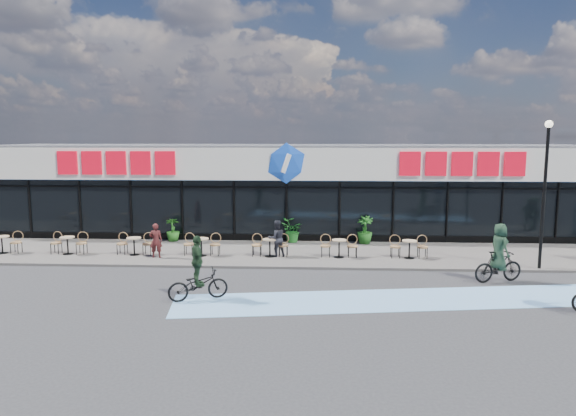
{
  "coord_description": "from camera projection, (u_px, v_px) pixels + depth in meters",
  "views": [
    {
      "loc": [
        1.32,
        -17.01,
        5.01
      ],
      "look_at": [
        0.25,
        3.5,
        2.16
      ],
      "focal_mm": 32.0,
      "sensor_mm": 36.0,
      "label": 1
    }
  ],
  "objects": [
    {
      "name": "sidewalk",
      "position": [
        283.0,
        253.0,
        22.03
      ],
      "size": [
        44.0,
        5.0,
        0.1
      ],
      "primitive_type": "cube",
      "color": "#58534E",
      "rests_on": "ground"
    },
    {
      "name": "patron_right",
      "position": [
        277.0,
        238.0,
        21.17
      ],
      "size": [
        0.89,
        0.8,
        1.51
      ],
      "primitive_type": "imported",
      "rotation": [
        0.0,
        0.0,
        3.51
      ],
      "color": "black",
      "rests_on": "sidewalk"
    },
    {
      "name": "bistro_set_2",
      "position": [
        135.0,
        244.0,
        21.54
      ],
      "size": [
        1.54,
        0.62,
        0.9
      ],
      "color": "tan",
      "rests_on": "sidewalk"
    },
    {
      "name": "bistro_set_6",
      "position": [
        409.0,
        247.0,
        20.96
      ],
      "size": [
        1.54,
        0.62,
        0.9
      ],
      "color": "tan",
      "rests_on": "sidewalk"
    },
    {
      "name": "bistro_set_5",
      "position": [
        339.0,
        246.0,
        21.1
      ],
      "size": [
        1.54,
        0.62,
        0.9
      ],
      "color": "tan",
      "rests_on": "sidewalk"
    },
    {
      "name": "cyclist_c",
      "position": [
        198.0,
        277.0,
        15.8
      ],
      "size": [
        1.97,
        1.35,
        2.03
      ],
      "color": "black",
      "rests_on": "ground"
    },
    {
      "name": "potted_plant_right",
      "position": [
        365.0,
        230.0,
        23.74
      ],
      "size": [
        0.91,
        0.91,
        1.28
      ],
      "primitive_type": "imported",
      "rotation": [
        0.0,
        0.0,
        5.97
      ],
      "color": "#1E5919",
      "rests_on": "sidewalk"
    },
    {
      "name": "potted_plant_mid",
      "position": [
        291.0,
        231.0,
        24.05
      ],
      "size": [
        1.05,
        0.93,
        1.1
      ],
      "primitive_type": "imported",
      "rotation": [
        0.0,
        0.0,
        3.08
      ],
      "color": "#1D6720",
      "rests_on": "sidewalk"
    },
    {
      "name": "cyclist_b",
      "position": [
        499.0,
        259.0,
        17.75
      ],
      "size": [
        1.91,
        1.04,
        2.06
      ],
      "color": "black",
      "rests_on": "ground"
    },
    {
      "name": "bistro_set_0",
      "position": [
        3.0,
        242.0,
        21.84
      ],
      "size": [
        1.54,
        0.62,
        0.9
      ],
      "color": "tan",
      "rests_on": "sidewalk"
    },
    {
      "name": "lamp_post",
      "position": [
        545.0,
        182.0,
        18.89
      ],
      "size": [
        0.28,
        0.28,
        5.51
      ],
      "color": "black",
      "rests_on": "sidewalk"
    },
    {
      "name": "building",
      "position": [
        290.0,
        188.0,
        27.09
      ],
      "size": [
        30.6,
        6.57,
        4.75
      ],
      "color": "black",
      "rests_on": "ground"
    },
    {
      "name": "bistro_set_3",
      "position": [
        202.0,
        244.0,
        21.4
      ],
      "size": [
        1.54,
        0.62,
        0.9
      ],
      "color": "tan",
      "rests_on": "sidewalk"
    },
    {
      "name": "bistro_set_4",
      "position": [
        270.0,
        245.0,
        21.25
      ],
      "size": [
        1.54,
        0.62,
        0.9
      ],
      "color": "tan",
      "rests_on": "sidewalk"
    },
    {
      "name": "bistro_set_1",
      "position": [
        69.0,
        243.0,
        21.69
      ],
      "size": [
        1.54,
        0.62,
        0.9
      ],
      "color": "tan",
      "rests_on": "sidewalk"
    },
    {
      "name": "potted_plant_left",
      "position": [
        173.0,
        230.0,
        24.31
      ],
      "size": [
        0.77,
        0.77,
        1.11
      ],
      "primitive_type": "imported",
      "rotation": [
        0.0,
        0.0,
        3.43
      ],
      "color": "#24601B",
      "rests_on": "sidewalk"
    },
    {
      "name": "ground",
      "position": [
        275.0,
        284.0,
        17.59
      ],
      "size": [
        120.0,
        120.0,
        0.0
      ],
      "primitive_type": "plane",
      "color": "#28282B",
      "rests_on": "ground"
    },
    {
      "name": "patron_left",
      "position": [
        156.0,
        241.0,
        20.95
      ],
      "size": [
        0.56,
        0.41,
        1.42
      ],
      "primitive_type": "imported",
      "rotation": [
        0.0,
        0.0,
        3.29
      ],
      "color": "#431818",
      "rests_on": "sidewalk"
    },
    {
      "name": "bike_lane",
      "position": [
        400.0,
        300.0,
        15.9
      ],
      "size": [
        14.17,
        4.13,
        0.01
      ],
      "primitive_type": "cube",
      "rotation": [
        0.0,
        0.0,
        0.14
      ],
      "color": "#6A9BC9",
      "rests_on": "ground"
    }
  ]
}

